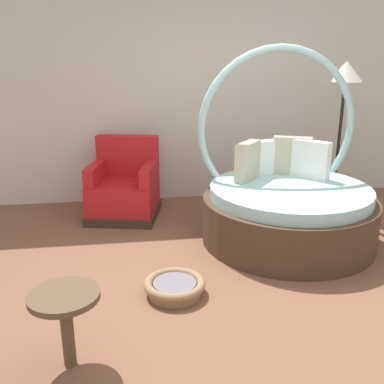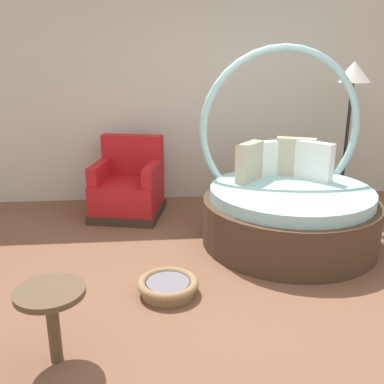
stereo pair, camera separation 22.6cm
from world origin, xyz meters
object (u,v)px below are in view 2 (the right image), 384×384
at_px(red_armchair, 129,188).
at_px(floor_lamp, 352,86).
at_px(round_daybed, 288,204).
at_px(side_table, 51,303).
at_px(pet_basket, 168,286).

xyz_separation_m(red_armchair, floor_lamp, (2.68, -0.05, 1.20)).
height_order(round_daybed, side_table, round_daybed).
bearing_deg(side_table, floor_lamp, 41.08).
height_order(red_armchair, side_table, red_armchair).
relative_size(round_daybed, pet_basket, 3.93).
relative_size(round_daybed, floor_lamp, 1.10).
bearing_deg(floor_lamp, pet_basket, -140.34).
distance_m(red_armchair, floor_lamp, 2.94).
distance_m(round_daybed, side_table, 2.70).
bearing_deg(round_daybed, side_table, -139.64).
height_order(round_daybed, floor_lamp, round_daybed).
bearing_deg(pet_basket, round_daybed, 37.32).
height_order(red_armchair, pet_basket, red_armchair).
bearing_deg(pet_basket, floor_lamp, 39.66).
bearing_deg(floor_lamp, red_armchair, 178.88).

